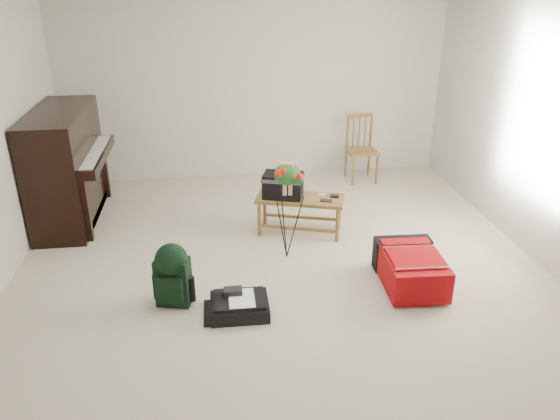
{
  "coord_description": "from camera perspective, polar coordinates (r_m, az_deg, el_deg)",
  "views": [
    {
      "loc": [
        -0.59,
        -4.35,
        2.66
      ],
      "look_at": [
        0.02,
        0.35,
        0.52
      ],
      "focal_mm": 35.0,
      "sensor_mm": 36.0,
      "label": 1
    }
  ],
  "objects": [
    {
      "name": "piano",
      "position": [
        6.5,
        -21.3,
        4.06
      ],
      "size": [
        0.71,
        1.5,
        1.25
      ],
      "color": "black",
      "rests_on": "floor"
    },
    {
      "name": "red_suitcase",
      "position": [
        5.11,
        13.32,
        -5.65
      ],
      "size": [
        0.54,
        0.77,
        0.32
      ],
      "rotation": [
        0.0,
        0.0,
        -0.05
      ],
      "color": "#A4070A",
      "rests_on": "floor"
    },
    {
      "name": "wall_right",
      "position": [
        5.52,
        27.14,
        6.78
      ],
      "size": [
        0.04,
        5.5,
        2.5
      ],
      "primitive_type": "cube",
      "color": "beige",
      "rests_on": "floor"
    },
    {
      "name": "flower_stand",
      "position": [
        5.25,
        0.73,
        -0.12
      ],
      "size": [
        0.39,
        0.39,
        1.02
      ],
      "rotation": [
        0.0,
        0.0,
        -0.28
      ],
      "color": "black",
      "rests_on": "floor"
    },
    {
      "name": "dining_chair",
      "position": [
        7.35,
        8.51,
        6.3
      ],
      "size": [
        0.4,
        0.4,
        0.87
      ],
      "rotation": [
        0.0,
        0.0,
        0.05
      ],
      "color": "brown",
      "rests_on": "floor"
    },
    {
      "name": "green_backpack",
      "position": [
        4.69,
        -11.18,
        -6.36
      ],
      "size": [
        0.32,
        0.29,
        0.56
      ],
      "rotation": [
        0.0,
        0.0,
        -0.25
      ],
      "color": "black",
      "rests_on": "floor"
    },
    {
      "name": "bench",
      "position": [
        5.71,
        0.92,
        2.05
      ],
      "size": [
        0.99,
        0.62,
        0.71
      ],
      "rotation": [
        0.0,
        0.0,
        -0.3
      ],
      "color": "brown",
      "rests_on": "floor"
    },
    {
      "name": "floor",
      "position": [
        5.13,
        0.25,
        -6.95
      ],
      "size": [
        5.0,
        5.5,
        0.01
      ],
      "primitive_type": "cube",
      "color": "beige",
      "rests_on": "ground"
    },
    {
      "name": "black_duffel",
      "position": [
        4.62,
        -4.27,
        -9.9
      ],
      "size": [
        0.48,
        0.39,
        0.2
      ],
      "rotation": [
        0.0,
        0.0,
        -0.01
      ],
      "color": "black",
      "rests_on": "floor"
    },
    {
      "name": "wall_back",
      "position": [
        7.26,
        -2.72,
        13.04
      ],
      "size": [
        5.0,
        0.04,
        2.5
      ],
      "primitive_type": "cube",
      "color": "beige",
      "rests_on": "floor"
    }
  ]
}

